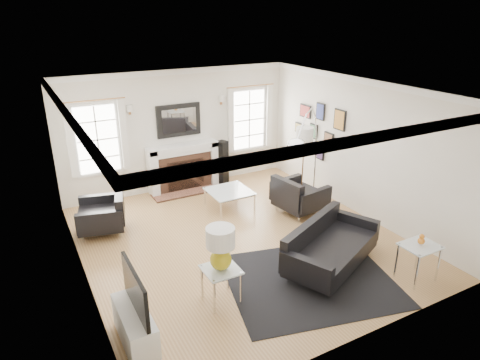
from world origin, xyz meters
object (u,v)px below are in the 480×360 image
coffee_table (229,192)px  sofa (328,248)px  armchair_right (298,196)px  arc_floor_lamp (307,161)px  armchair_left (104,215)px  gourd_lamp (221,246)px  fireplace (184,168)px

coffee_table → sofa: bearing=-81.9°
armchair_right → coffee_table: (-1.14, 0.91, -0.01)m
arc_floor_lamp → armchair_left: bearing=157.8°
sofa → armchair_right: bearing=68.7°
coffee_table → gourd_lamp: bearing=-119.3°
gourd_lamp → arc_floor_lamp: (2.61, 1.52, 0.36)m
sofa → arc_floor_lamp: arc_floor_lamp is taller
fireplace → arc_floor_lamp: bearing=-61.2°
fireplace → sofa: fireplace is taller
sofa → gourd_lamp: size_ratio=3.21×
armchair_left → arc_floor_lamp: arc_floor_lamp is taller
sofa → armchair_right: armchair_right is taller
armchair_right → coffee_table: bearing=141.4°
sofa → armchair_left: bearing=135.1°
fireplace → gourd_lamp: 4.40m
coffee_table → gourd_lamp: size_ratio=1.33×
coffee_table → armchair_left: bearing=176.2°
coffee_table → arc_floor_lamp: bearing=-51.8°
sofa → armchair_right: (0.74, 1.91, 0.03)m
gourd_lamp → coffee_table: bearing=60.7°
armchair_right → gourd_lamp: 3.37m
armchair_right → gourd_lamp: gourd_lamp is taller
gourd_lamp → armchair_right: bearing=35.0°
fireplace → coffee_table: (0.48, -1.42, -0.18)m
fireplace → armchair_right: fireplace is taller
coffee_table → armchair_right: bearing=-38.6°
sofa → armchair_left: armchair_left is taller
armchair_right → sofa: bearing=-111.3°
armchair_left → coffee_table: 2.61m
arc_floor_lamp → fireplace: bearing=118.8°
coffee_table → arc_floor_lamp: (1.02, -1.30, 0.94)m
sofa → coffee_table: bearing=98.1°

